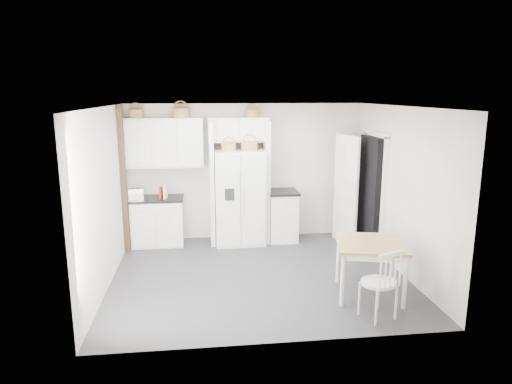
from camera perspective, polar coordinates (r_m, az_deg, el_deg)
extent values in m
plane|color=#2C2D33|center=(7.28, 0.30, -10.31)|extent=(4.50, 4.50, 0.00)
plane|color=white|center=(6.72, 0.32, 10.62)|extent=(4.50, 4.50, 0.00)
plane|color=#B6ACA3|center=(8.83, -1.32, 2.55)|extent=(4.50, 0.00, 4.50)
plane|color=#B6ACA3|center=(6.97, -18.37, -0.74)|extent=(0.00, 4.00, 4.00)
plane|color=#B6ACA3|center=(7.50, 17.63, 0.20)|extent=(0.00, 4.00, 4.00)
cube|color=white|center=(8.55, -2.07, -0.63)|extent=(0.91, 0.74, 1.77)
cube|color=silver|center=(8.73, -12.17, -3.70)|extent=(0.93, 0.59, 0.86)
cube|color=silver|center=(8.81, 3.28, -3.05)|extent=(0.53, 0.63, 0.93)
cube|color=olive|center=(6.67, 13.99, -9.27)|extent=(1.11, 1.11, 0.77)
cube|color=silver|center=(6.03, 15.08, -10.86)|extent=(0.58, 0.56, 0.94)
cube|color=black|center=(8.62, -12.31, -0.82)|extent=(0.97, 0.63, 0.04)
cube|color=black|center=(8.70, 3.32, 0.03)|extent=(0.57, 0.68, 0.04)
cube|color=silver|center=(8.57, -14.81, -0.21)|extent=(0.29, 0.19, 0.19)
cube|color=#9D2812|center=(8.50, -11.77, -0.08)|extent=(0.07, 0.15, 0.22)
cube|color=silver|center=(8.49, -11.26, 0.05)|extent=(0.07, 0.17, 0.25)
cylinder|color=olive|center=(8.58, -14.79, 9.43)|extent=(0.27, 0.27, 0.15)
cylinder|color=olive|center=(8.50, -9.38, 9.72)|extent=(0.30, 0.30, 0.17)
cylinder|color=olive|center=(8.55, -0.53, 9.79)|extent=(0.25, 0.25, 0.14)
cylinder|color=olive|center=(8.27, -3.43, 5.63)|extent=(0.26, 0.26, 0.14)
cylinder|color=olive|center=(8.30, -0.85, 5.75)|extent=(0.29, 0.29, 0.16)
cube|color=silver|center=(8.56, -11.32, 6.06)|extent=(1.40, 0.34, 0.90)
cube|color=silver|center=(8.55, -2.25, 7.79)|extent=(1.12, 0.34, 0.45)
cube|color=silver|center=(8.52, -5.54, 1.11)|extent=(0.08, 0.60, 2.30)
cube|color=silver|center=(8.61, 1.27, 1.28)|extent=(0.08, 0.60, 2.30)
cube|color=black|center=(8.26, -16.23, 1.37)|extent=(0.09, 0.09, 2.60)
cube|color=black|center=(8.42, 14.17, -0.22)|extent=(0.18, 0.85, 2.05)
cube|color=white|center=(8.61, 11.14, 0.19)|extent=(0.21, 0.79, 2.05)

